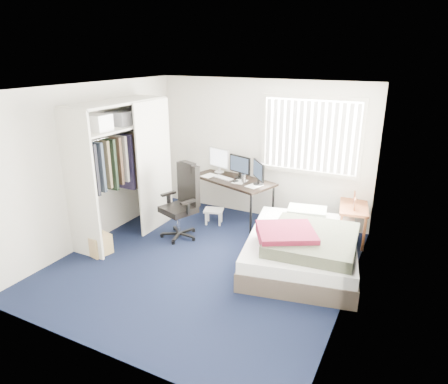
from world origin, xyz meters
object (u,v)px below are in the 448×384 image
bed (302,247)px  office_chair (182,209)px  nightstand (353,209)px  desk (234,177)px

bed → office_chair: bearing=178.5°
nightstand → bed: bearing=-111.9°
nightstand → bed: nightstand is taller
bed → desk: bearing=144.9°
desk → bed: desk is taller
desk → office_chair: 1.22m
desk → nightstand: (2.12, 0.04, -0.25)m
office_chair → desk: bearing=68.8°
office_chair → bed: 2.08m
office_chair → bed: bearing=-1.5°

